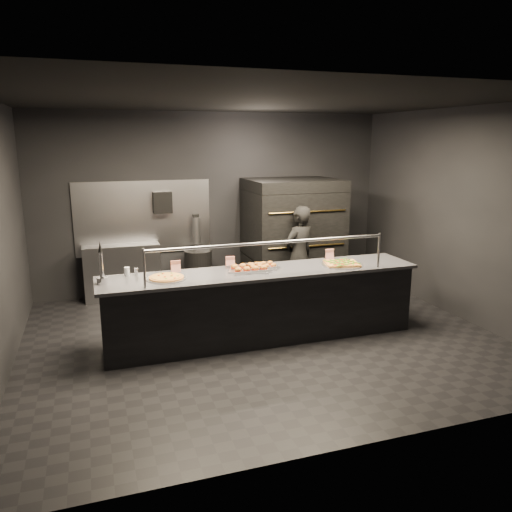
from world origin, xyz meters
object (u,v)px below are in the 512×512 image
towel_dispenser (162,202)px  fire_extinguisher (196,230)px  slider_tray_b (262,266)px  trash_bin (198,273)px  round_pizza (166,278)px  pizza_oven (292,235)px  beer_tap (102,272)px  service_counter (262,305)px  slider_tray_a (249,268)px  prep_shelf (123,272)px  square_pizza (342,264)px  worker (299,256)px

towel_dispenser → fire_extinguisher: size_ratio=0.69×
slider_tray_b → trash_bin: size_ratio=0.63×
round_pizza → slider_tray_b: bearing=6.7°
pizza_oven → fire_extinguisher: bearing=162.1°
pizza_oven → round_pizza: 3.08m
beer_tap → pizza_oven: bearing=30.8°
fire_extinguisher → slider_tray_b: size_ratio=1.05×
service_counter → slider_tray_a: size_ratio=6.89×
service_counter → fire_extinguisher: 2.50m
service_counter → round_pizza: bearing=-179.8°
service_counter → prep_shelf: service_counter is taller
square_pizza → slider_tray_b: bearing=169.0°
fire_extinguisher → worker: bearing=-41.8°
towel_dispenser → fire_extinguisher: (0.55, 0.01, -0.49)m
prep_shelf → worker: (2.62, -1.14, 0.33)m
round_pizza → worker: bearing=27.9°
towel_dispenser → round_pizza: 2.49m
slider_tray_a → slider_tray_b: 0.22m
beer_tap → round_pizza: (0.73, -0.03, -0.13)m
towel_dispenser → round_pizza: towel_dispenser is taller
slider_tray_b → square_pizza: slider_tray_b is taller
pizza_oven → round_pizza: pizza_oven is taller
service_counter → round_pizza: size_ratio=8.60×
service_counter → slider_tray_b: service_counter is taller
prep_shelf → towel_dispenser: towel_dispenser is taller
square_pizza → worker: 1.25m
round_pizza → worker: size_ratio=0.30×
prep_shelf → slider_tray_a: 2.73m
square_pizza → trash_bin: size_ratio=0.70×
prep_shelf → slider_tray_b: size_ratio=2.49×
pizza_oven → worker: (-0.18, -0.72, -0.18)m
pizza_oven → square_pizza: pizza_oven is taller
round_pizza → worker: 2.53m
prep_shelf → slider_tray_a: (1.44, -2.26, 0.50)m
service_counter → pizza_oven: size_ratio=2.15×
prep_shelf → square_pizza: (2.70, -2.38, 0.49)m
towel_dispenser → service_counter: bearing=-69.4°
pizza_oven → towel_dispenser: size_ratio=5.46×
trash_bin → worker: (1.40, -0.95, 0.40)m
round_pizza → slider_tray_b: 1.27m
slider_tray_a → beer_tap: bearing=-178.9°
worker → square_pizza: bearing=71.9°
pizza_oven → beer_tap: pizza_oven is taller
slider_tray_b → round_pizza: bearing=-173.3°
service_counter → worker: bearing=49.2°
square_pizza → towel_dispenser: bearing=129.2°
towel_dispenser → slider_tray_b: 2.51m
prep_shelf → towel_dispenser: (0.70, 0.07, 1.10)m
beer_tap → worker: (2.97, 1.15, -0.28)m
prep_shelf → towel_dispenser: size_ratio=3.43×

